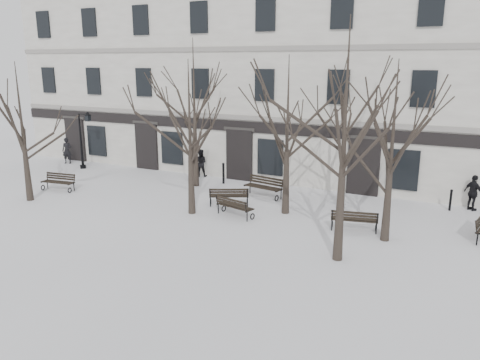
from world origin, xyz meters
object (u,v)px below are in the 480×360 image
Objects in this scene: bench_3 at (264,186)px; tree_3 at (393,131)px; bench_0 at (59,181)px; bench_1 at (234,206)px; tree_2 at (345,114)px; bench_4 at (229,196)px; tree_1 at (190,120)px; lamp_post at (84,136)px; tree_0 at (21,116)px; bench_2 at (354,219)px.

tree_3 is at bearing -16.61° from bench_3.
tree_3 reaches higher than bench_0.
bench_3 reaches higher than bench_1.
tree_2 is 8.57m from bench_4.
bench_0 is at bearing 178.73° from tree_1.
tree_3 reaches higher than bench_3.
tree_1 is at bearing 25.97° from bench_1.
bench_3 is at bearing -73.89° from bench_1.
bench_4 is (-7.36, 1.26, -3.70)m from tree_3.
bench_0 is 5.41m from lamp_post.
bench_4 is (1.00, 1.69, -3.71)m from tree_1.
tree_1 is 8.37m from tree_3.
tree_1 is 7.56m from tree_2.
bench_0 is 0.97× the size of bench_4.
tree_0 is 3.48× the size of bench_2.
bench_4 is at bearing -100.83° from bench_3.
tree_0 is 1.83× the size of lamp_post.
tree_3 is at bearing 148.79° from bench_2.
bench_2 is 1.00× the size of bench_4.
tree_3 is 3.52× the size of bench_4.
tree_3 is at bearing 7.57° from tree_0.
lamp_post is (-12.77, 4.34, 1.61)m from bench_1.
bench_2 is (5.14, 0.50, 0.01)m from bench_1.
tree_1 reaches higher than tree_0.
bench_2 is 6.13m from bench_4.
tree_2 reaches higher than lamp_post.
tree_3 reaches higher than lamp_post.
bench_0 is 0.99× the size of bench_1.
tree_0 is at bearing 178.65° from tree_2.
bench_1 is (10.29, 0.19, -0.00)m from bench_0.
tree_3 reaches higher than bench_2.
tree_2 is at bearing -1.35° from tree_0.
lamp_post is (-11.83, 3.03, 1.60)m from bench_4.
bench_4 is at bearing 1.52° from bench_0.
bench_1 is 13.58m from lamp_post.
bench_0 is at bearing 16.01° from bench_1.
tree_1 reaches higher than bench_3.
bench_2 is at bearing 7.05° from tree_1.
tree_1 is 3.59× the size of bench_1.
bench_3 is 0.58× the size of lamp_post.
lamp_post is at bearing -172.88° from bench_3.
lamp_post is at bearing 110.99° from bench_0.
tree_0 reaches higher than lamp_post.
tree_0 is at bearing -172.43° from tree_3.
tree_2 reaches higher than tree_0.
bench_4 is at bearing -39.63° from bench_1.
tree_1 is at bearing -177.03° from tree_3.
tree_3 is 17.13m from bench_0.
lamp_post is at bearing -24.31° from bench_2.
tree_0 reaches higher than bench_0.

